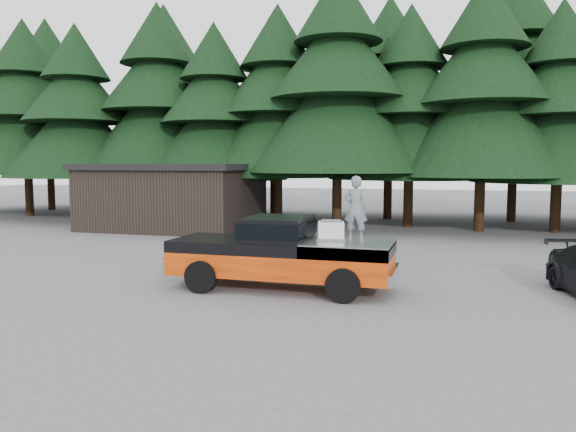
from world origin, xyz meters
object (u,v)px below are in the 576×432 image
(utility_building, at_px, (174,196))
(pickup_truck, at_px, (281,264))
(man_on_bed, at_px, (356,208))
(air_compressor, at_px, (331,231))

(utility_building, bearing_deg, pickup_truck, -51.77)
(man_on_bed, height_order, utility_building, utility_building)
(air_compressor, relative_size, man_on_bed, 0.39)
(pickup_truck, height_order, utility_building, utility_building)
(air_compressor, xyz_separation_m, man_on_bed, (0.64, 0.01, 0.61))
(pickup_truck, xyz_separation_m, air_compressor, (1.29, 0.24, 0.89))
(air_compressor, bearing_deg, pickup_truck, 178.28)
(utility_building, bearing_deg, air_compressor, -47.59)
(pickup_truck, relative_size, utility_building, 0.71)
(air_compressor, bearing_deg, utility_building, 120.23)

